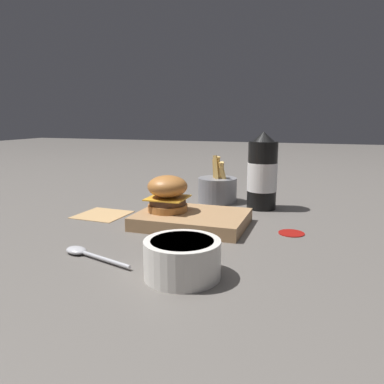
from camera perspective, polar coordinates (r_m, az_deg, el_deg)
The scene contains 9 objects.
ground_plane at distance 0.91m, azimuth 0.10°, elevation -4.51°, with size 6.00×6.00×0.00m, color #5B5651.
serving_board at distance 0.88m, azimuth 0.00°, elevation -4.19°, with size 0.25×0.19×0.03m.
burger at distance 0.88m, azimuth -3.74°, elevation -0.18°, with size 0.09×0.09×0.09m.
ketchup_bottle at distance 1.04m, azimuth 10.65°, elevation 2.74°, with size 0.08×0.08×0.21m.
fries_basket at distance 1.12m, azimuth 3.69°, elevation 0.52°, with size 0.12×0.12×0.14m.
side_bowl at distance 0.60m, azimuth -1.50°, elevation -9.97°, with size 0.12×0.12×0.06m.
spoon at distance 0.72m, azimuth -16.24°, elevation -8.83°, with size 0.16×0.06×0.01m.
ketchup_puddle at distance 0.85m, azimuth 14.91°, elevation -6.02°, with size 0.06×0.06×0.00m.
parchment_square at distance 1.00m, azimuth -13.48°, elevation -3.34°, with size 0.13×0.13×0.00m.
Camera 1 is at (-0.28, 0.83, 0.25)m, focal length 35.00 mm.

